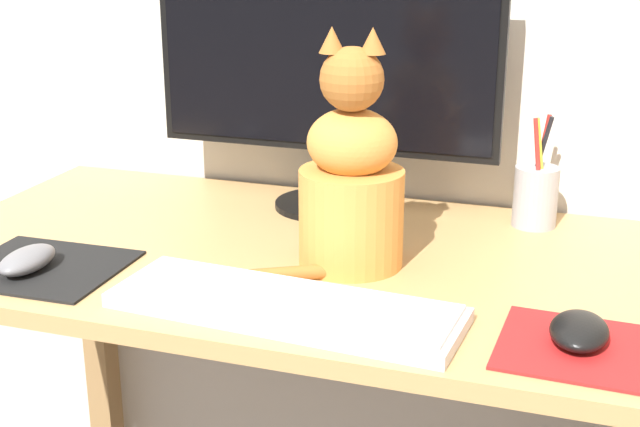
# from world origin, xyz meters

# --- Properties ---
(desk) EXTENTS (1.21, 0.62, 0.71)m
(desk) POSITION_xyz_m (0.00, 0.00, 0.61)
(desk) COLOR tan
(desk) RESTS_ON ground_plane
(monitor) EXTENTS (0.58, 0.17, 0.41)m
(monitor) POSITION_xyz_m (-0.06, 0.21, 0.95)
(monitor) COLOR black
(monitor) RESTS_ON desk
(keyboard) EXTENTS (0.45, 0.17, 0.02)m
(keyboard) POSITION_xyz_m (0.03, -0.21, 0.73)
(keyboard) COLOR silver
(keyboard) RESTS_ON desk
(mousepad_left) EXTENTS (0.22, 0.20, 0.00)m
(mousepad_left) POSITION_xyz_m (-0.35, -0.18, 0.72)
(mousepad_left) COLOR black
(mousepad_left) RESTS_ON desk
(mousepad_right) EXTENTS (0.20, 0.18, 0.00)m
(mousepad_right) POSITION_xyz_m (0.39, -0.19, 0.72)
(mousepad_right) COLOR red
(mousepad_right) RESTS_ON desk
(computer_mouse_left) EXTENTS (0.06, 0.10, 0.03)m
(computer_mouse_left) POSITION_xyz_m (-0.36, -0.20, 0.73)
(computer_mouse_left) COLOR slate
(computer_mouse_left) RESTS_ON mousepad_left
(computer_mouse_right) EXTENTS (0.07, 0.10, 0.03)m
(computer_mouse_right) POSITION_xyz_m (0.38, -0.18, 0.73)
(computer_mouse_right) COLOR black
(computer_mouse_right) RESTS_ON mousepad_right
(cat) EXTENTS (0.20, 0.21, 0.34)m
(cat) POSITION_xyz_m (0.06, -0.02, 0.84)
(cat) COLOR #D6893D
(cat) RESTS_ON desk
(pen_cup) EXTENTS (0.07, 0.07, 0.18)m
(pen_cup) POSITION_xyz_m (0.29, 0.23, 0.77)
(pen_cup) COLOR #99999E
(pen_cup) RESTS_ON desk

